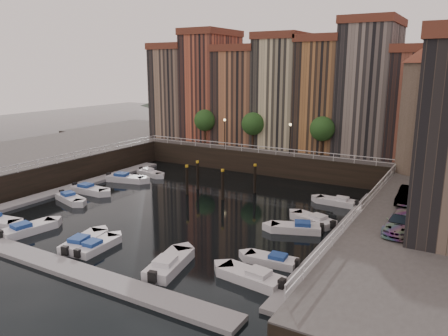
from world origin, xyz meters
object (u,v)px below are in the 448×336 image
Objects in this scene: gangway at (380,189)px; car_b at (408,197)px; car_c at (401,224)px; corner_tower at (423,107)px; boat_left_1 at (70,198)px; mooring_pilings at (215,180)px; boat_left_2 at (89,190)px; car_a at (424,185)px.

car_b is at bearing -64.53° from gangway.
gangway is 15.85m from car_c.
car_c is at bearing -85.84° from corner_tower.
car_c reaches higher than boat_left_1.
gangway is 1.76× the size of car_c.
gangway is at bearing 15.72° from mooring_pilings.
boat_left_2 is (-0.75, 3.42, 0.03)m from boat_left_1.
gangway is at bearing 148.72° from car_a.
corner_tower is 14.06m from car_b.
car_a is at bearing -35.13° from gangway.
gangway reaches higher than boat_left_1.
mooring_pilings is 1.42× the size of boat_left_2.
car_b is 0.90× the size of car_c.
mooring_pilings is 24.02m from car_c.
mooring_pilings is at bearing 27.58° from boat_left_2.
car_b is at bearing -8.28° from mooring_pilings.
car_b reaches higher than gangway.
corner_tower reaches higher than boat_left_2.
car_c is at bearing -25.41° from mooring_pilings.
car_a is (33.91, 12.33, 3.35)m from boat_left_1.
boat_left_1 is (-12.18, -10.59, -1.29)m from mooring_pilings.
gangway is at bearing 108.34° from car_c.
car_b is (33.26, 7.52, 3.35)m from boat_left_1.
gangway reaches higher than mooring_pilings.
car_a is at bearing 4.60° from mooring_pilings.
boat_left_1 is 1.13× the size of car_a.
corner_tower is 9.86m from gangway.
mooring_pilings is (-17.29, -4.87, -0.27)m from gangway.
boat_left_2 is 1.19× the size of car_a.
boat_left_1 is at bearing -156.16° from car_a.
car_a is 0.98× the size of car_b.
boat_left_2 is at bearing -151.01° from mooring_pilings.
corner_tower is 1.95× the size of mooring_pilings.
car_c reaches higher than mooring_pilings.
gangway is 1.77× the size of boat_left_1.
mooring_pilings is at bearing -155.11° from corner_tower.
car_a is (4.44, -3.12, 1.79)m from gangway.
corner_tower is 38.30m from boat_left_2.
car_a is at bearing 91.88° from car_c.
boat_left_2 is 1.05× the size of car_c.
corner_tower is 23.85m from mooring_pilings.
corner_tower reaches higher than car_a.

